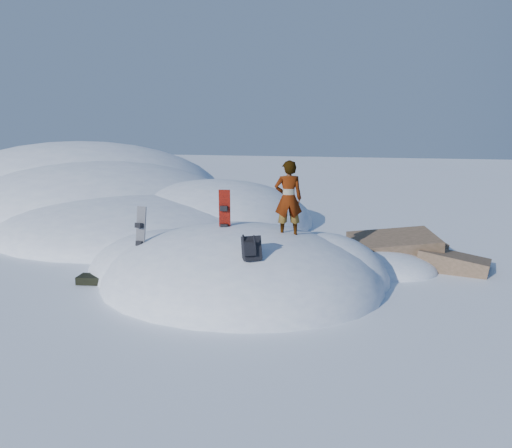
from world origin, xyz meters
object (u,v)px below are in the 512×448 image
(snowboard_red, at_px, (225,219))
(snowboard_dark, at_px, (140,236))
(person, at_px, (288,199))
(backpack, at_px, (251,248))

(snowboard_red, distance_m, snowboard_dark, 2.11)
(person, bearing_deg, backpack, 57.40)
(snowboard_dark, distance_m, person, 3.73)
(snowboard_dark, bearing_deg, backpack, -4.30)
(snowboard_red, bearing_deg, snowboard_dark, -175.76)
(snowboard_red, relative_size, person, 0.83)
(person, bearing_deg, snowboard_dark, -9.08)
(snowboard_red, bearing_deg, backpack, -65.54)
(snowboard_dark, relative_size, person, 0.84)
(snowboard_dark, height_order, person, person)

